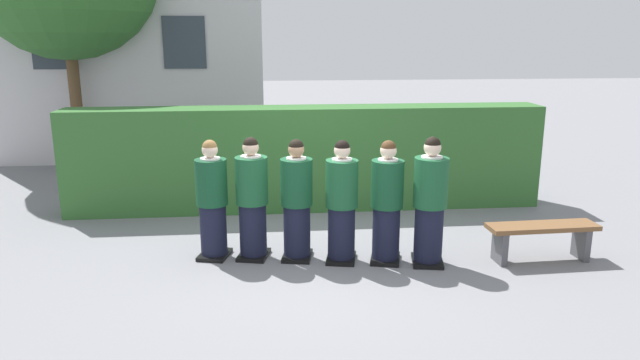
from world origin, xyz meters
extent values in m
plane|color=slate|center=(0.00, 0.00, 0.00)|extent=(60.00, 60.00, 0.00)
cylinder|color=black|center=(-1.36, 0.22, 0.35)|extent=(0.34, 0.34, 0.71)
cube|color=black|center=(-1.36, 0.22, 0.03)|extent=(0.46, 0.52, 0.05)
cylinder|color=#144728|center=(-1.36, 0.22, 1.00)|extent=(0.40, 0.40, 0.59)
cylinder|color=white|center=(-1.36, 0.22, 1.30)|extent=(0.25, 0.25, 0.03)
cube|color=navy|center=(-1.31, 0.40, 1.12)|extent=(0.04, 0.02, 0.26)
sphere|color=beige|center=(-1.36, 0.22, 1.41)|extent=(0.20, 0.20, 0.20)
sphere|color=olive|center=(-1.36, 0.22, 1.45)|extent=(0.18, 0.18, 0.18)
cube|color=white|center=(-1.29, 0.47, 0.91)|extent=(0.15, 0.05, 0.20)
cylinder|color=black|center=(-0.85, 0.16, 0.36)|extent=(0.35, 0.35, 0.72)
cube|color=black|center=(-0.85, 0.16, 0.03)|extent=(0.46, 0.52, 0.05)
cylinder|color=#19512D|center=(-0.85, 0.16, 1.02)|extent=(0.41, 0.41, 0.60)
cylinder|color=white|center=(-0.85, 0.16, 1.33)|extent=(0.25, 0.25, 0.03)
cube|color=#236038|center=(-0.81, 0.35, 1.14)|extent=(0.04, 0.02, 0.26)
sphere|color=beige|center=(-0.85, 0.16, 1.45)|extent=(0.20, 0.20, 0.20)
sphere|color=black|center=(-0.85, 0.16, 1.48)|extent=(0.19, 0.19, 0.19)
cylinder|color=black|center=(-0.29, 0.08, 0.36)|extent=(0.34, 0.34, 0.72)
cube|color=black|center=(-0.29, 0.08, 0.03)|extent=(0.44, 0.50, 0.05)
cylinder|color=#144728|center=(-0.29, 0.08, 1.01)|extent=(0.40, 0.40, 0.59)
cylinder|color=white|center=(-0.29, 0.08, 1.31)|extent=(0.25, 0.25, 0.03)
cube|color=navy|center=(-0.25, 0.26, 1.13)|extent=(0.04, 0.02, 0.26)
sphere|color=tan|center=(-0.29, 0.08, 1.43)|extent=(0.20, 0.20, 0.20)
sphere|color=black|center=(-0.29, 0.08, 1.46)|extent=(0.19, 0.19, 0.19)
cube|color=white|center=(-0.24, 0.33, 0.92)|extent=(0.15, 0.04, 0.20)
cylinder|color=black|center=(0.27, -0.06, 0.36)|extent=(0.34, 0.34, 0.72)
cube|color=black|center=(0.27, -0.06, 0.03)|extent=(0.44, 0.51, 0.05)
cylinder|color=#19512D|center=(0.27, -0.06, 1.01)|extent=(0.41, 0.41, 0.59)
cylinder|color=white|center=(0.27, -0.06, 1.31)|extent=(0.25, 0.25, 0.03)
cube|color=gold|center=(0.31, 0.13, 1.13)|extent=(0.04, 0.02, 0.26)
sphere|color=beige|center=(0.27, -0.06, 1.43)|extent=(0.20, 0.20, 0.20)
sphere|color=black|center=(0.27, -0.06, 1.47)|extent=(0.19, 0.19, 0.19)
cylinder|color=black|center=(0.82, -0.13, 0.36)|extent=(0.34, 0.34, 0.72)
cube|color=black|center=(0.82, -0.13, 0.03)|extent=(0.46, 0.52, 0.05)
cylinder|color=#144728|center=(0.82, -0.13, 1.01)|extent=(0.41, 0.41, 0.59)
cylinder|color=white|center=(0.82, -0.13, 1.31)|extent=(0.25, 0.25, 0.03)
cube|color=gold|center=(0.87, 0.06, 1.13)|extent=(0.04, 0.02, 0.26)
sphere|color=beige|center=(0.82, -0.13, 1.43)|extent=(0.20, 0.20, 0.20)
sphere|color=#472D19|center=(0.82, -0.13, 1.47)|extent=(0.19, 0.19, 0.19)
cylinder|color=black|center=(1.34, -0.25, 0.37)|extent=(0.36, 0.36, 0.74)
cube|color=black|center=(1.34, -0.25, 0.03)|extent=(0.45, 0.52, 0.05)
cylinder|color=#19512D|center=(1.34, -0.25, 1.05)|extent=(0.42, 0.42, 0.61)
cylinder|color=white|center=(1.34, -0.25, 1.36)|extent=(0.26, 0.26, 0.03)
cube|color=gold|center=(1.37, -0.06, 1.17)|extent=(0.04, 0.02, 0.27)
sphere|color=beige|center=(1.34, -0.25, 1.48)|extent=(0.21, 0.21, 0.21)
sphere|color=black|center=(1.34, -0.25, 1.52)|extent=(0.19, 0.19, 0.19)
cube|color=#33662D|center=(0.00, 2.34, 0.84)|extent=(7.69, 0.70, 1.68)
cube|color=silver|center=(-3.70, 7.84, 2.13)|extent=(6.03, 3.57, 4.26)
cube|color=#2D3842|center=(-5.06, 6.03, 2.64)|extent=(0.90, 0.04, 1.10)
cube|color=#2D3842|center=(-2.34, 6.03, 2.64)|extent=(0.90, 0.04, 1.10)
cylinder|color=brown|center=(-4.60, 5.68, 1.20)|extent=(0.24, 0.24, 2.40)
cube|color=brown|center=(2.80, -0.30, 0.45)|extent=(1.41, 0.41, 0.06)
cube|color=#4C4C51|center=(2.25, -0.32, 0.21)|extent=(0.09, 0.32, 0.42)
cube|color=#4C4C51|center=(3.35, -0.28, 0.21)|extent=(0.09, 0.32, 0.42)
camera|label=1|loc=(-0.67, -6.97, 2.80)|focal=32.65mm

